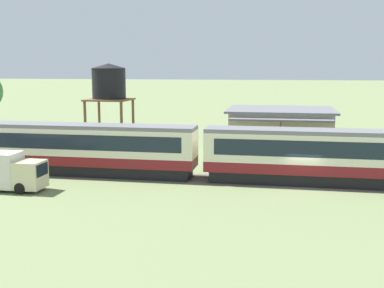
{
  "coord_description": "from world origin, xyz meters",
  "views": [
    {
      "loc": [
        -1.74,
        -35.74,
        8.77
      ],
      "look_at": [
        -8.49,
        0.61,
        2.84
      ],
      "focal_mm": 45.0,
      "sensor_mm": 36.0,
      "label": 1
    }
  ],
  "objects_px": {
    "passenger_train": "(204,151)",
    "water_tower": "(109,84)",
    "delivery_truck_cream": "(0,171)",
    "station_building": "(280,132)"
  },
  "relations": [
    {
      "from": "passenger_train",
      "to": "water_tower",
      "type": "xyz_separation_m",
      "value": [
        -11.43,
        10.18,
        4.77
      ]
    },
    {
      "from": "station_building",
      "to": "delivery_truck_cream",
      "type": "height_order",
      "value": "station_building"
    },
    {
      "from": "passenger_train",
      "to": "station_building",
      "type": "height_order",
      "value": "station_building"
    },
    {
      "from": "passenger_train",
      "to": "water_tower",
      "type": "height_order",
      "value": "water_tower"
    },
    {
      "from": "delivery_truck_cream",
      "to": "passenger_train",
      "type": "bearing_deg",
      "value": 22.7
    },
    {
      "from": "passenger_train",
      "to": "station_building",
      "type": "xyz_separation_m",
      "value": [
        5.84,
        11.52,
        0.07
      ]
    },
    {
      "from": "station_building",
      "to": "passenger_train",
      "type": "bearing_deg",
      "value": -116.88
    },
    {
      "from": "passenger_train",
      "to": "station_building",
      "type": "distance_m",
      "value": 12.91
    },
    {
      "from": "water_tower",
      "to": "passenger_train",
      "type": "bearing_deg",
      "value": -41.69
    },
    {
      "from": "station_building",
      "to": "delivery_truck_cream",
      "type": "relative_size",
      "value": 1.65
    }
  ]
}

